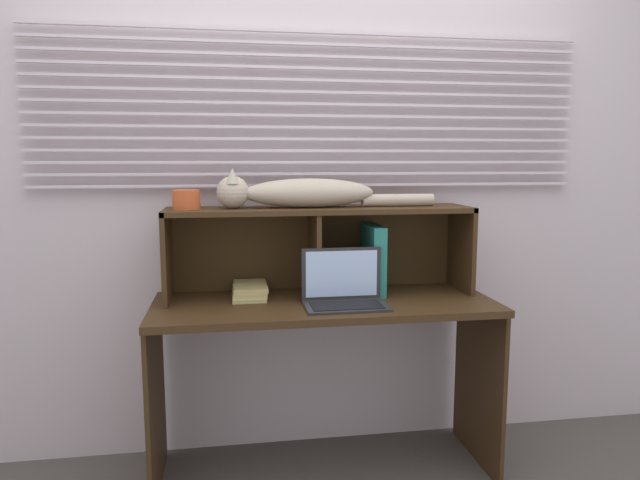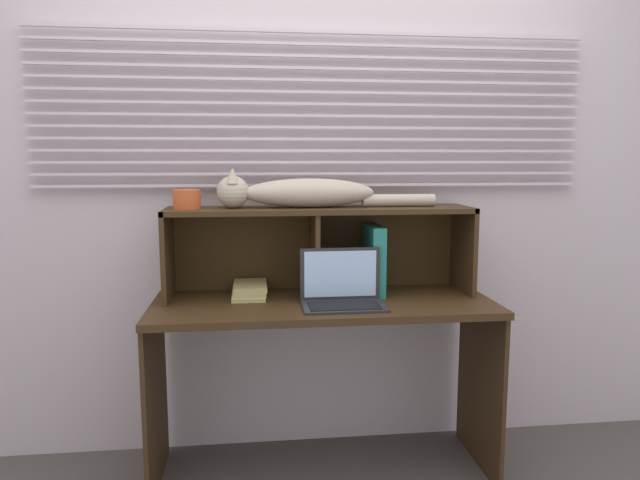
{
  "view_description": "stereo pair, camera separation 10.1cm",
  "coord_description": "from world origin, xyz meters",
  "px_view_note": "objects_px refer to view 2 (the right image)",
  "views": [
    {
      "loc": [
        -0.39,
        -2.08,
        1.36
      ],
      "look_at": [
        0.0,
        0.35,
        1.01
      ],
      "focal_mm": 32.12,
      "sensor_mm": 36.0,
      "label": 1
    },
    {
      "loc": [
        -0.29,
        -2.09,
        1.36
      ],
      "look_at": [
        0.0,
        0.35,
        1.01
      ],
      "focal_mm": 32.12,
      "sensor_mm": 36.0,
      "label": 2
    }
  ],
  "objects_px": {
    "binder_upright": "(374,259)",
    "book_stack": "(249,290)",
    "laptop": "(342,293)",
    "cat": "(299,193)",
    "small_basket": "(187,199)"
  },
  "relations": [
    {
      "from": "binder_upright",
      "to": "book_stack",
      "type": "xyz_separation_m",
      "value": [
        -0.55,
        -0.0,
        -0.12
      ]
    },
    {
      "from": "laptop",
      "to": "book_stack",
      "type": "relative_size",
      "value": 1.44
    },
    {
      "from": "cat",
      "to": "book_stack",
      "type": "relative_size",
      "value": 4.07
    },
    {
      "from": "cat",
      "to": "laptop",
      "type": "height_order",
      "value": "cat"
    },
    {
      "from": "laptop",
      "to": "book_stack",
      "type": "distance_m",
      "value": 0.43
    },
    {
      "from": "cat",
      "to": "binder_upright",
      "type": "xyz_separation_m",
      "value": [
        0.33,
        0.0,
        -0.3
      ]
    },
    {
      "from": "small_basket",
      "to": "book_stack",
      "type": "bearing_deg",
      "value": -0.76
    },
    {
      "from": "binder_upright",
      "to": "book_stack",
      "type": "distance_m",
      "value": 0.56
    },
    {
      "from": "binder_upright",
      "to": "small_basket",
      "type": "bearing_deg",
      "value": 180.0
    },
    {
      "from": "cat",
      "to": "laptop",
      "type": "bearing_deg",
      "value": -51.66
    },
    {
      "from": "laptop",
      "to": "small_basket",
      "type": "xyz_separation_m",
      "value": [
        -0.63,
        0.2,
        0.37
      ]
    },
    {
      "from": "binder_upright",
      "to": "book_stack",
      "type": "relative_size",
      "value": 1.31
    },
    {
      "from": "book_stack",
      "to": "laptop",
      "type": "bearing_deg",
      "value": -27.35
    },
    {
      "from": "book_stack",
      "to": "small_basket",
      "type": "bearing_deg",
      "value": 179.24
    },
    {
      "from": "book_stack",
      "to": "binder_upright",
      "type": "bearing_deg",
      "value": 0.35
    }
  ]
}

